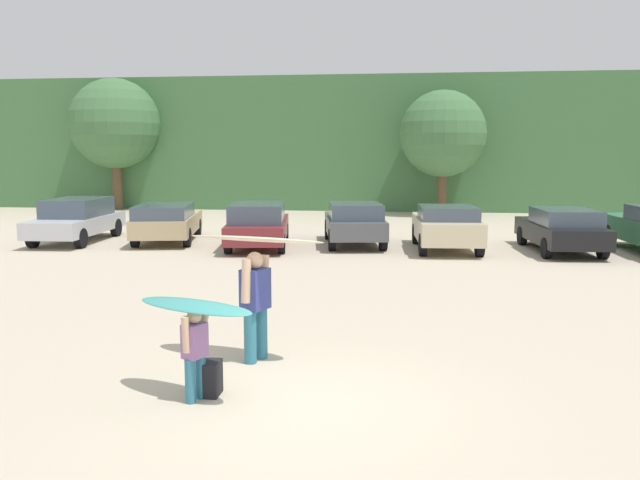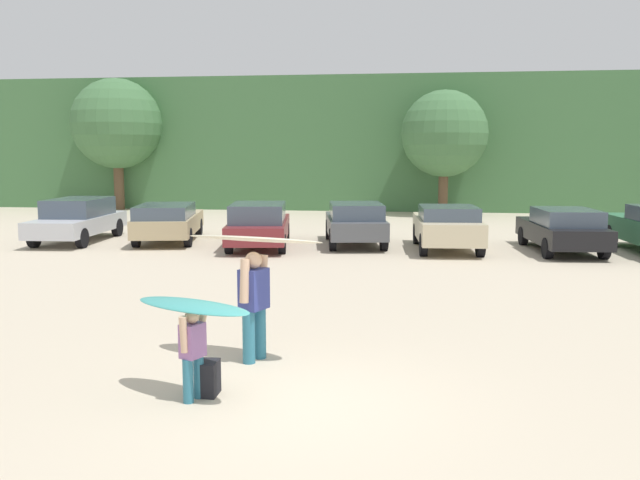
{
  "view_description": "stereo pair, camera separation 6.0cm",
  "coord_description": "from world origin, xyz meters",
  "px_view_note": "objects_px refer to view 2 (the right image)",
  "views": [
    {
      "loc": [
        1.34,
        -7.99,
        3.15
      ],
      "look_at": [
        -0.61,
        7.15,
        1.13
      ],
      "focal_mm": 37.67,
      "sensor_mm": 36.0,
      "label": 1
    },
    {
      "loc": [
        1.4,
        -7.98,
        3.15
      ],
      "look_at": [
        -0.61,
        7.15,
        1.13
      ],
      "focal_mm": 37.67,
      "sensor_mm": 36.0,
      "label": 2
    }
  ],
  "objects_px": {
    "parked_car_champagne": "(447,226)",
    "surfboard_cream": "(254,239)",
    "parked_car_maroon": "(259,224)",
    "parked_car_tan": "(168,221)",
    "backpack_dropped": "(209,378)",
    "parked_car_silver": "(78,219)",
    "parked_car_dark_gray": "(355,222)",
    "person_child": "(193,349)",
    "parked_car_black": "(563,229)",
    "surfboard_teal": "(192,306)",
    "person_adult": "(254,300)"
  },
  "relations": [
    {
      "from": "parked_car_champagne",
      "to": "surfboard_cream",
      "type": "bearing_deg",
      "value": 160.09
    },
    {
      "from": "parked_car_maroon",
      "to": "surfboard_cream",
      "type": "height_order",
      "value": "surfboard_cream"
    },
    {
      "from": "parked_car_maroon",
      "to": "surfboard_cream",
      "type": "distance_m",
      "value": 12.12
    },
    {
      "from": "parked_car_tan",
      "to": "backpack_dropped",
      "type": "xyz_separation_m",
      "value": [
        5.78,
        -14.24,
        -0.52
      ]
    },
    {
      "from": "parked_car_silver",
      "to": "parked_car_dark_gray",
      "type": "distance_m",
      "value": 9.73
    },
    {
      "from": "person_child",
      "to": "surfboard_cream",
      "type": "height_order",
      "value": "surfboard_cream"
    },
    {
      "from": "parked_car_black",
      "to": "surfboard_cream",
      "type": "bearing_deg",
      "value": 145.04
    },
    {
      "from": "parked_car_maroon",
      "to": "backpack_dropped",
      "type": "distance_m",
      "value": 13.56
    },
    {
      "from": "parked_car_tan",
      "to": "parked_car_maroon",
      "type": "height_order",
      "value": "parked_car_maroon"
    },
    {
      "from": "surfboard_teal",
      "to": "backpack_dropped",
      "type": "relative_size",
      "value": 4.07
    },
    {
      "from": "parked_car_black",
      "to": "person_adult",
      "type": "relative_size",
      "value": 2.75
    },
    {
      "from": "parked_car_silver",
      "to": "parked_car_tan",
      "type": "distance_m",
      "value": 3.19
    },
    {
      "from": "parked_car_maroon",
      "to": "person_child",
      "type": "height_order",
      "value": "parked_car_maroon"
    },
    {
      "from": "parked_car_maroon",
      "to": "parked_car_dark_gray",
      "type": "bearing_deg",
      "value": -81.64
    },
    {
      "from": "surfboard_teal",
      "to": "backpack_dropped",
      "type": "bearing_deg",
      "value": -120.79
    },
    {
      "from": "backpack_dropped",
      "to": "person_adult",
      "type": "bearing_deg",
      "value": 80.06
    },
    {
      "from": "parked_car_silver",
      "to": "surfboard_teal",
      "type": "xyz_separation_m",
      "value": [
        8.81,
        -14.07,
        0.4
      ]
    },
    {
      "from": "parked_car_champagne",
      "to": "backpack_dropped",
      "type": "xyz_separation_m",
      "value": [
        -3.76,
        -13.51,
        -0.55
      ]
    },
    {
      "from": "parked_car_maroon",
      "to": "surfboard_teal",
      "type": "height_order",
      "value": "parked_car_maroon"
    },
    {
      "from": "parked_car_silver",
      "to": "surfboard_teal",
      "type": "height_order",
      "value": "parked_car_silver"
    },
    {
      "from": "surfboard_cream",
      "to": "backpack_dropped",
      "type": "height_order",
      "value": "surfboard_cream"
    },
    {
      "from": "parked_car_champagne",
      "to": "person_adult",
      "type": "distance_m",
      "value": 12.51
    },
    {
      "from": "parked_car_silver",
      "to": "backpack_dropped",
      "type": "distance_m",
      "value": 16.59
    },
    {
      "from": "person_child",
      "to": "parked_car_champagne",
      "type": "bearing_deg",
      "value": -83.04
    },
    {
      "from": "parked_car_silver",
      "to": "parked_car_black",
      "type": "xyz_separation_m",
      "value": [
        16.29,
        -0.41,
        -0.06
      ]
    },
    {
      "from": "parked_car_champagne",
      "to": "parked_car_tan",
      "type": "bearing_deg",
      "value": 82.02
    },
    {
      "from": "person_child",
      "to": "surfboard_cream",
      "type": "xyz_separation_m",
      "value": [
        0.4,
        1.76,
        1.18
      ]
    },
    {
      "from": "parked_car_maroon",
      "to": "parked_car_champagne",
      "type": "height_order",
      "value": "parked_car_maroon"
    },
    {
      "from": "parked_car_champagne",
      "to": "person_child",
      "type": "height_order",
      "value": "parked_car_champagne"
    },
    {
      "from": "parked_car_silver",
      "to": "parked_car_dark_gray",
      "type": "bearing_deg",
      "value": -91.74
    },
    {
      "from": "parked_car_dark_gray",
      "to": "person_adult",
      "type": "bearing_deg",
      "value": 168.57
    },
    {
      "from": "parked_car_dark_gray",
      "to": "person_adult",
      "type": "distance_m",
      "value": 12.78
    },
    {
      "from": "parked_car_tan",
      "to": "surfboard_teal",
      "type": "bearing_deg",
      "value": -169.76
    },
    {
      "from": "parked_car_tan",
      "to": "person_adult",
      "type": "bearing_deg",
      "value": -165.8
    },
    {
      "from": "parked_car_dark_gray",
      "to": "parked_car_champagne",
      "type": "distance_m",
      "value": 3.1
    },
    {
      "from": "parked_car_maroon",
      "to": "backpack_dropped",
      "type": "height_order",
      "value": "parked_car_maroon"
    },
    {
      "from": "person_child",
      "to": "surfboard_cream",
      "type": "bearing_deg",
      "value": -79.84
    },
    {
      "from": "parked_car_tan",
      "to": "surfboard_cream",
      "type": "bearing_deg",
      "value": -165.69
    },
    {
      "from": "parked_car_maroon",
      "to": "parked_car_black",
      "type": "height_order",
      "value": "parked_car_maroon"
    },
    {
      "from": "parked_car_silver",
      "to": "backpack_dropped",
      "type": "bearing_deg",
      "value": -150.9
    },
    {
      "from": "person_child",
      "to": "parked_car_maroon",
      "type": "bearing_deg",
      "value": -57.91
    },
    {
      "from": "parked_car_tan",
      "to": "parked_car_black",
      "type": "xyz_separation_m",
      "value": [
        13.11,
        -0.7,
        -0.01
      ]
    },
    {
      "from": "parked_car_dark_gray",
      "to": "surfboard_teal",
      "type": "bearing_deg",
      "value": 167.16
    },
    {
      "from": "parked_car_silver",
      "to": "backpack_dropped",
      "type": "height_order",
      "value": "parked_car_silver"
    },
    {
      "from": "surfboard_teal",
      "to": "parked_car_tan",
      "type": "bearing_deg",
      "value": -45.29
    },
    {
      "from": "parked_car_black",
      "to": "person_child",
      "type": "xyz_separation_m",
      "value": [
        -7.46,
        -13.75,
        -0.07
      ]
    },
    {
      "from": "parked_car_silver",
      "to": "surfboard_teal",
      "type": "distance_m",
      "value": 16.6
    },
    {
      "from": "parked_car_maroon",
      "to": "parked_car_champagne",
      "type": "relative_size",
      "value": 1.16
    },
    {
      "from": "surfboard_teal",
      "to": "backpack_dropped",
      "type": "height_order",
      "value": "surfboard_teal"
    },
    {
      "from": "parked_car_maroon",
      "to": "surfboard_teal",
      "type": "bearing_deg",
      "value": -178.97
    }
  ]
}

